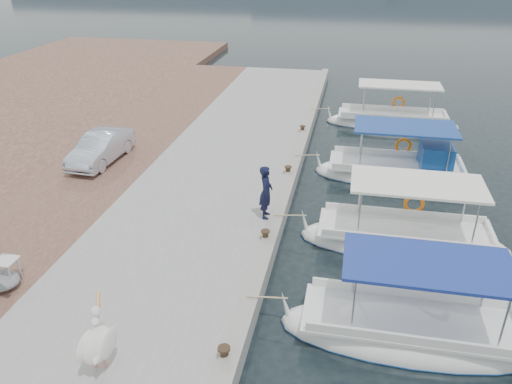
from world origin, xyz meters
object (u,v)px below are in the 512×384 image
pelican (97,342)px  fisherman (266,192)px  parked_car (101,148)px  fishing_caique_b (409,334)px  fishing_caique_c (403,242)px  fishing_caique_d (398,173)px  fishing_caique_e (392,123)px

pelican → fisherman: bearing=72.2°
parked_car → fisherman: bearing=-21.0°
fishing_caique_b → parked_car: fishing_caique_b is taller
fishing_caique_c → fisherman: fisherman is taller
fishing_caique_d → pelican: bearing=-119.2°
pelican → fisherman: size_ratio=0.88×
fishing_caique_b → pelican: bearing=-157.7°
fishing_caique_d → fisherman: (-4.58, -5.18, 1.21)m
fishing_caique_b → fishing_caique_e: (0.30, 16.35, -0.00)m
parked_car → fishing_caique_b: bearing=-30.4°
fisherman → parked_car: size_ratio=0.49×
fishing_caique_e → fisherman: bearing=-111.3°
fishing_caique_c → fishing_caique_d: (0.10, 5.30, 0.07)m
fishing_caique_e → pelican: size_ratio=4.33×
pelican → parked_car: size_ratio=0.43×
fishing_caique_d → pelican: (-6.88, -12.32, 0.95)m
fishing_caique_e → fishing_caique_b: bearing=-91.0°
fishing_caique_c → pelican: (-6.78, -7.03, 1.02)m
fishing_caique_b → fishing_caique_d: (0.24, 9.60, 0.07)m
pelican → fishing_caique_e: bearing=70.0°
fishing_caique_c → fisherman: bearing=178.5°
fishing_caique_b → fisherman: fisherman is taller
fishing_caique_d → pelican: 14.15m
fishing_caique_c → pelican: size_ratio=4.13×
fishing_caique_d → fishing_caique_e: 6.75m
fishing_caique_b → fishing_caique_c: (0.14, 4.31, -0.00)m
fishing_caique_c → fishing_caique_d: bearing=88.9°
fishing_caique_c → fishing_caique_b: bearing=-91.8°
fishing_caique_b → pelican: fishing_caique_b is taller
fishing_caique_c → pelican: 9.82m
fishing_caique_d → parked_car: (-12.10, -1.87, 0.91)m
fishing_caique_e → pelican: fishing_caique_e is taller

